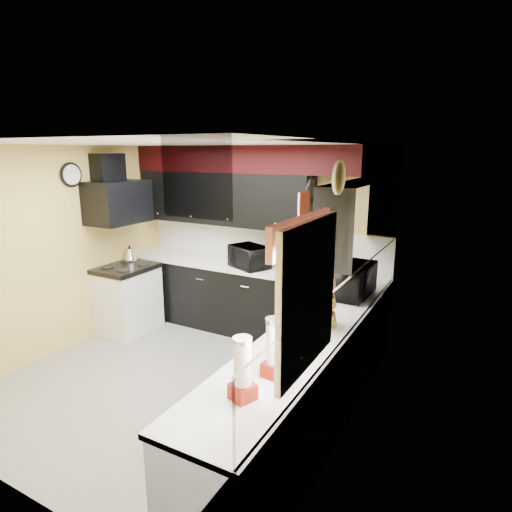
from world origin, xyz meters
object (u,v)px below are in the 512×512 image
at_px(microwave, 350,280).
at_px(kettle, 130,254).
at_px(utensil_crock, 330,270).
at_px(knife_block, 309,264).
at_px(toaster_oven, 249,257).

height_order(microwave, kettle, microwave).
bearing_deg(microwave, kettle, 90.39).
xyz_separation_m(utensil_crock, knife_block, (-0.29, 0.04, 0.03)).
xyz_separation_m(knife_block, kettle, (-2.49, -0.55, -0.06)).
bearing_deg(kettle, microwave, -0.73).
relative_size(toaster_oven, microwave, 0.82).
xyz_separation_m(toaster_oven, microwave, (1.48, -0.45, 0.02)).
relative_size(toaster_oven, utensil_crock, 2.93).
xyz_separation_m(microwave, knife_block, (-0.70, 0.59, -0.05)).
bearing_deg(knife_block, utensil_crock, -25.64).
distance_m(utensil_crock, kettle, 2.83).
bearing_deg(utensil_crock, knife_block, 171.52).
height_order(utensil_crock, kettle, utensil_crock).
xyz_separation_m(utensil_crock, kettle, (-2.78, -0.51, -0.02)).
height_order(toaster_oven, microwave, microwave).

